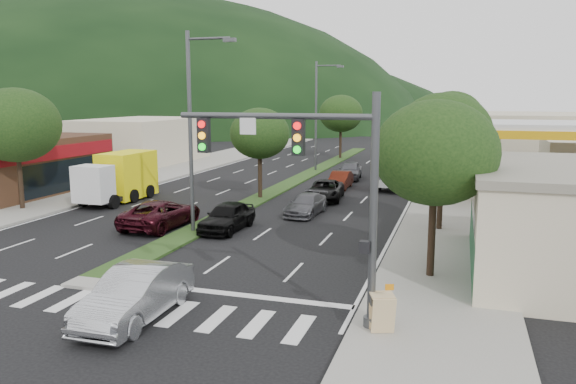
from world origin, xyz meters
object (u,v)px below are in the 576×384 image
(tree_l_a, at_px, (16,125))
(motorhome, at_px, (404,163))
(traffic_signal, at_px, (320,174))
(tree_med_far, at_px, (341,114))
(car_queue_e, at_px, (350,170))
(streetlight_near, at_px, (194,123))
(car_queue_f, at_px, (406,164))
(car_queue_b, at_px, (306,205))
(car_queue_d, at_px, (325,190))
(suv_maroon, at_px, (161,214))
(a_frame_sign, at_px, (382,309))
(tree_med_near, at_px, (260,134))
(car_queue_c, at_px, (340,180))
(tree_r_a, at_px, (435,153))
(tree_r_e, at_px, (454,117))
(sedan_silver, at_px, (136,294))
(tree_r_d, at_px, (451,118))
(streetlight_mid, at_px, (318,111))
(box_truck, at_px, (121,179))
(car_queue_a, at_px, (227,217))
(tree_r_c, at_px, (448,130))
(tree_r_b, at_px, (443,133))

(tree_l_a, distance_m, motorhome, 27.19)
(traffic_signal, bearing_deg, tree_med_far, 101.22)
(car_queue_e, bearing_deg, streetlight_near, -105.92)
(car_queue_f, bearing_deg, car_queue_b, -94.58)
(tree_med_far, height_order, car_queue_d, tree_med_far)
(suv_maroon, xyz_separation_m, a_frame_sign, (13.11, -10.35, 0.08))
(tree_med_near, bearing_deg, car_queue_c, 54.29)
(tree_r_a, height_order, car_queue_f, tree_r_a)
(suv_maroon, bearing_deg, tree_r_e, -111.96)
(tree_med_near, distance_m, tree_l_a, 14.86)
(sedan_silver, bearing_deg, tree_med_far, 92.91)
(traffic_signal, height_order, car_queue_f, traffic_signal)
(tree_med_near, bearing_deg, tree_l_a, -147.38)
(car_queue_e, height_order, motorhome, motorhome)
(a_frame_sign, bearing_deg, tree_r_e, 69.69)
(traffic_signal, relative_size, tree_med_far, 1.01)
(tree_r_d, relative_size, car_queue_e, 1.65)
(tree_l_a, relative_size, sedan_silver, 1.48)
(tree_l_a, relative_size, motorhome, 0.83)
(streetlight_mid, bearing_deg, tree_l_a, -118.92)
(tree_r_a, distance_m, tree_l_a, 25.23)
(tree_med_near, distance_m, streetlight_mid, 15.05)
(suv_maroon, height_order, box_truck, box_truck)
(tree_med_far, xyz_separation_m, sedan_silver, (3.46, -46.74, -4.20))
(traffic_signal, distance_m, car_queue_e, 31.12)
(car_queue_c, height_order, car_queue_d, car_queue_d)
(car_queue_a, height_order, car_queue_b, car_queue_a)
(car_queue_d, bearing_deg, traffic_signal, -83.00)
(tree_r_e, bearing_deg, motorhome, -104.08)
(car_queue_a, bearing_deg, tree_med_far, 93.91)
(tree_l_a, xyz_separation_m, car_queue_f, (20.57, 25.39, -4.50))
(car_queue_f, xyz_separation_m, motorhome, (0.60, -8.68, 1.07))
(car_queue_d, relative_size, car_queue_e, 1.09)
(box_truck, bearing_deg, car_queue_c, -143.21)
(sedan_silver, xyz_separation_m, car_queue_a, (-1.96, 11.67, -0.07))
(tree_r_c, height_order, car_queue_c, tree_r_c)
(tree_r_e, xyz_separation_m, tree_med_far, (-12.00, 4.00, 0.11))
(streetlight_near, distance_m, a_frame_sign, 15.29)
(car_queue_a, xyz_separation_m, car_queue_c, (2.77, 15.00, -0.10))
(tree_r_a, bearing_deg, a_frame_sign, -100.20)
(a_frame_sign, bearing_deg, tree_r_d, 69.24)
(traffic_signal, height_order, tree_r_c, traffic_signal)
(tree_r_d, height_order, car_queue_c, tree_r_d)
(tree_med_near, relative_size, tree_l_a, 0.83)
(tree_r_b, relative_size, a_frame_sign, 4.59)
(sedan_silver, bearing_deg, car_queue_d, 86.41)
(streetlight_near, relative_size, streetlight_mid, 1.00)
(box_truck, bearing_deg, motorhome, -144.17)
(tree_med_near, height_order, box_truck, tree_med_near)
(tree_r_d, distance_m, streetlight_near, 24.97)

